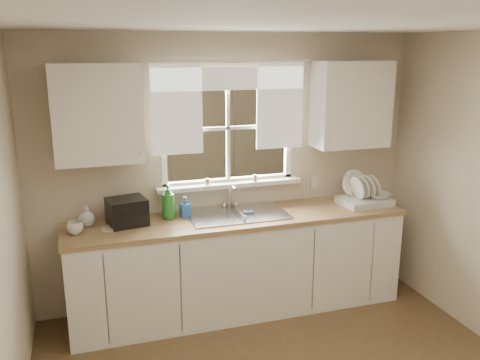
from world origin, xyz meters
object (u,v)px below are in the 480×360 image
object	(u,v)px
dish_rack	(364,197)
cup	(75,228)
soap_bottle_a	(168,202)
black_appliance	(127,212)

from	to	relation	value
dish_rack	cup	world-z (taller)	dish_rack
soap_bottle_a	black_appliance	xyz separation A→B (m)	(-0.36, -0.03, -0.04)
cup	dish_rack	bearing A→B (deg)	-18.31
soap_bottle_a	black_appliance	distance (m)	0.36
dish_rack	cup	size ratio (longest dim) A/B	3.61
dish_rack	soap_bottle_a	size ratio (longest dim) A/B	1.53
soap_bottle_a	cup	xyz separation A→B (m)	(-0.78, -0.15, -0.10)
dish_rack	soap_bottle_a	world-z (taller)	soap_bottle_a
black_appliance	cup	bearing A→B (deg)	-176.31
cup	black_appliance	xyz separation A→B (m)	(0.42, 0.11, 0.06)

